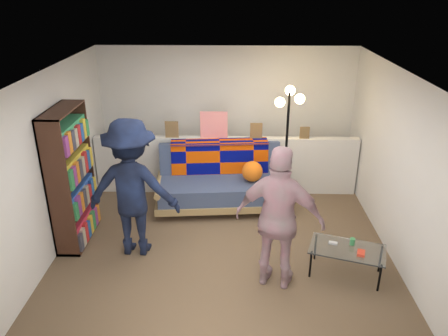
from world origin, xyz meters
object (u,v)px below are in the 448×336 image
person_left (132,188)px  coffee_table (348,250)px  person_right (279,219)px  floor_lamp (288,123)px  futon_sofa (222,182)px  bookshelf (71,182)px

person_left → coffee_table: bearing=173.8°
person_left → person_right: bearing=163.9°
floor_lamp → person_right: (-0.31, -2.12, -0.49)m
futon_sofa → bookshelf: bookshelf is taller
person_left → person_right: 1.96m
floor_lamp → person_right: size_ratio=1.09×
bookshelf → coffee_table: size_ratio=1.89×
futon_sofa → person_right: size_ratio=1.21×
bookshelf → floor_lamp: size_ratio=0.98×
futon_sofa → coffee_table: 2.42m
person_right → bookshelf: bearing=-1.9°
floor_lamp → person_left: 2.63m
futon_sofa → bookshelf: 2.33m
bookshelf → person_right: 2.90m
futon_sofa → coffee_table: bearing=-48.4°
floor_lamp → bookshelf: bearing=-158.9°
floor_lamp → futon_sofa: bearing=-172.9°
coffee_table → person_right: (-0.89, -0.19, 0.54)m
floor_lamp → coffee_table: bearing=-73.3°
coffee_table → floor_lamp: floor_lamp is taller
person_left → floor_lamp: bearing=-142.2°
bookshelf → person_right: bookshelf is taller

